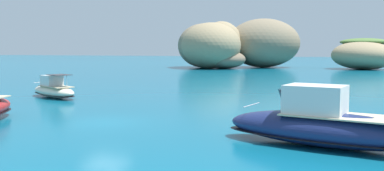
{
  "coord_description": "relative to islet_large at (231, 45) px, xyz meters",
  "views": [
    {
      "loc": [
        12.54,
        -19.89,
        4.12
      ],
      "look_at": [
        0.92,
        11.54,
        1.15
      ],
      "focal_mm": 38.82,
      "sensor_mm": 36.0,
      "label": 1
    }
  ],
  "objects": [
    {
      "name": "dinghy_tender",
      "position": [
        20.17,
        -60.23,
        -4.68
      ],
      "size": [
        1.95,
        2.85,
        0.58
      ],
      "color": "yellow",
      "rests_on": "ground"
    },
    {
      "name": "ground_plane",
      "position": [
        10.85,
        -67.6,
        -4.91
      ],
      "size": [
        400.0,
        400.0,
        0.0
      ],
      "primitive_type": "plane",
      "color": "#0C5B7A"
    },
    {
      "name": "islet_small",
      "position": [
        26.84,
        3.0,
        -2.03
      ],
      "size": [
        16.65,
        16.69,
        6.3
      ],
      "color": "#9E8966",
      "rests_on": "ground"
    },
    {
      "name": "islet_large",
      "position": [
        0.0,
        0.0,
        0.0
      ],
      "size": [
        30.01,
        27.71,
        10.76
      ],
      "color": "#9E8966",
      "rests_on": "ground"
    },
    {
      "name": "channel_buoy",
      "position": [
        22.23,
        -62.72,
        -4.57
      ],
      "size": [
        0.56,
        0.56,
        1.48
      ],
      "color": "yellow",
      "rests_on": "ground"
    },
    {
      "name": "motorboat_navy",
      "position": [
        22.62,
        -69.32,
        -4.04
      ],
      "size": [
        9.1,
        4.27,
        2.58
      ],
      "color": "navy",
      "rests_on": "ground"
    },
    {
      "name": "motorboat_cream",
      "position": [
        0.27,
        -58.8,
        -4.27
      ],
      "size": [
        6.55,
        4.46,
        2.0
      ],
      "color": "beige",
      "rests_on": "ground"
    }
  ]
}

